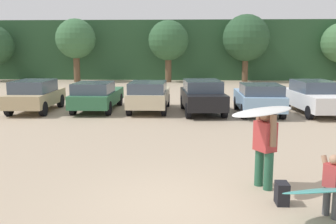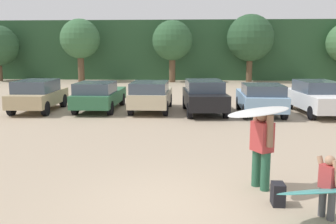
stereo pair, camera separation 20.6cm
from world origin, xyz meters
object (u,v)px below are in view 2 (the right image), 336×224
Objects in this scene: parked_car_forest_green at (99,95)px; person_adult at (262,144)px; parked_car_white at (317,97)px; backpack_dropped at (278,194)px; parked_car_champagne at (151,95)px; person_child at (328,183)px; parked_car_tan at (38,95)px; parked_car_sky_blue at (261,98)px; surfboard_white at (260,112)px; parked_car_black at (204,96)px.

person_adult is (6.17, -10.25, 0.25)m from parked_car_forest_green.
parked_car_white reaches higher than backpack_dropped.
person_child is at bearing -158.37° from parked_car_champagne.
parked_car_forest_green is (2.92, 0.45, -0.06)m from parked_car_tan.
parked_car_sky_blue is 2.21× the size of person_adult.
person_child is 1.04m from backpack_dropped.
parked_car_tan is 0.86× the size of parked_car_white.
surfboard_white reaches higher than parked_car_sky_blue.
backpack_dropped is at bearing 172.51° from parked_car_sky_blue.
surfboard_white reaches higher than backpack_dropped.
parked_car_black reaches higher than parked_car_champagne.
person_adult is 0.97× the size of surfboard_white.
parked_car_black reaches higher than parked_car_forest_green.
parked_car_sky_blue is at bearing 94.66° from parked_car_white.
parked_car_tan is at bearing 98.67° from parked_car_forest_green.
parked_car_black is 2.63m from parked_car_sky_blue.
parked_car_forest_green is 2.57× the size of person_adult.
parked_car_champagne reaches higher than parked_car_forest_green.
parked_car_sky_blue reaches higher than backpack_dropped.
parked_car_champagne is 10.84m from surfboard_white.
parked_car_forest_green is 12.86m from backpack_dropped.
parked_car_champagne reaches higher than person_child.
parked_car_forest_green is at bearing 85.03° from parked_car_sky_blue.
person_adult is 1.49× the size of person_child.
person_adult is (-1.63, -9.52, 0.23)m from parked_car_sky_blue.
parked_car_tan is 5.54m from parked_car_champagne.
parked_car_tan is 0.98× the size of parked_car_champagne.
parked_car_tan is at bearing -77.10° from person_adult.
parked_car_sky_blue is (7.80, -0.73, 0.02)m from parked_car_forest_green.
person_adult is (0.98, -9.79, 0.17)m from parked_car_black.
parked_car_white reaches higher than parked_car_tan.
parked_car_white is 2.59× the size of person_adult.
parked_car_black is at bearing -91.48° from parked_car_tan.
person_child is at bearing -148.83° from parked_car_forest_green.
parked_car_white reaches higher than parked_car_forest_green.
parked_car_champagne is 12.42m from person_child.
parked_car_tan is at bearing -91.12° from surfboard_white.
parked_car_champagne is at bearing -98.64° from person_child.
person_adult is at bearing -138.56° from parked_car_tan.
backpack_dropped is at bearing -140.51° from parked_car_tan.
parked_car_sky_blue is at bearing -92.90° from parked_car_tan.
surfboard_white reaches higher than person_child.
surfboard_white is (-1.03, 1.36, 1.08)m from person_child.
person_adult reaches higher than parked_car_forest_green.
parked_car_white is (2.66, 0.44, 0.02)m from parked_car_sky_blue.
parked_car_forest_green is 1.12× the size of parked_car_champagne.
surfboard_white is at bearing -149.67° from parked_car_forest_green.
parked_car_sky_blue is 9.66m from person_adult.
surfboard_white is at bearing 179.68° from parked_car_black.
parked_car_black is 11.41m from person_child.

